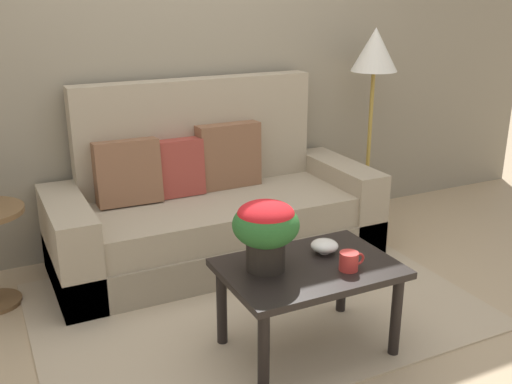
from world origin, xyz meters
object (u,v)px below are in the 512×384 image
at_px(couch, 212,209).
at_px(coffee_table, 309,278).
at_px(floor_lamp, 374,64).
at_px(snack_bowl, 324,246).
at_px(potted_plant, 266,227).
at_px(coffee_mug, 349,261).

height_order(couch, coffee_table, couch).
xyz_separation_m(floor_lamp, snack_bowl, (-1.19, -1.26, -0.70)).
bearing_deg(coffee_table, potted_plant, 163.87).
xyz_separation_m(floor_lamp, coffee_mug, (-1.19, -1.47, -0.70)).
distance_m(floor_lamp, coffee_mug, 2.01).
bearing_deg(coffee_mug, floor_lamp, 50.99).
bearing_deg(potted_plant, coffee_table, -16.13).
bearing_deg(floor_lamp, coffee_mug, -129.01).
bearing_deg(couch, potted_plant, -99.66).
bearing_deg(potted_plant, couch, 80.34).
bearing_deg(floor_lamp, potted_plant, -140.11).
bearing_deg(couch, floor_lamp, 4.47).
relative_size(floor_lamp, coffee_mug, 10.98).
bearing_deg(floor_lamp, couch, -175.53).
xyz_separation_m(coffee_table, floor_lamp, (1.33, 1.34, 0.81)).
distance_m(couch, potted_plant, 1.25).
relative_size(potted_plant, coffee_mug, 2.52).
height_order(coffee_table, coffee_mug, coffee_mug).
xyz_separation_m(couch, potted_plant, (-0.20, -1.18, 0.34)).
bearing_deg(potted_plant, floor_lamp, 39.89).
height_order(potted_plant, coffee_mug, potted_plant).
relative_size(couch, coffee_mug, 15.93).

